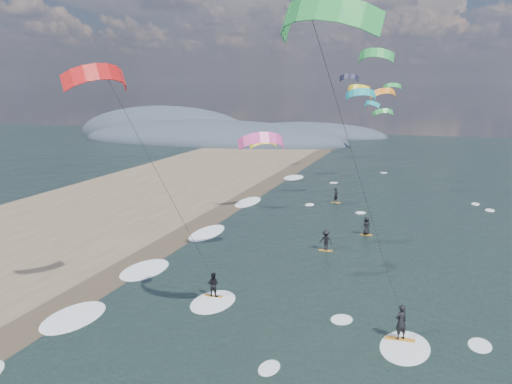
% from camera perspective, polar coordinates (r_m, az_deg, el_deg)
% --- Properties ---
extents(wet_sand_strip, '(3.00, 240.00, 0.00)m').
position_cam_1_polar(wet_sand_strip, '(40.05, -16.30, -9.47)').
color(wet_sand_strip, '#382D23').
rests_on(wet_sand_strip, ground).
extents(coastal_hills, '(80.00, 41.00, 15.00)m').
position_cam_1_polar(coastal_hills, '(140.40, -5.14, 5.42)').
color(coastal_hills, '#3D4756').
rests_on(coastal_hills, ground).
extents(kitesurfer_near_a, '(8.20, 9.24, 17.57)m').
position_cam_1_polar(kitesurfer_near_a, '(25.01, 7.33, 11.12)').
color(kitesurfer_near_a, orange).
rests_on(kitesurfer_near_a, ground).
extents(kitesurfer_near_b, '(6.69, 9.20, 15.16)m').
position_cam_1_polar(kitesurfer_near_b, '(32.44, -11.15, 3.77)').
color(kitesurfer_near_b, orange).
rests_on(kitesurfer_near_b, ground).
extents(far_kitesurfers, '(6.15, 19.72, 1.73)m').
position_cam_1_polar(far_kitesurfers, '(52.24, 8.44, -3.33)').
color(far_kitesurfers, orange).
rests_on(far_kitesurfers, ground).
extents(bg_kite_field, '(14.06, 76.26, 9.55)m').
position_cam_1_polar(bg_kite_field, '(77.85, 10.61, 9.34)').
color(bg_kite_field, yellow).
rests_on(bg_kite_field, ground).
extents(shoreline_surf, '(2.40, 79.40, 0.11)m').
position_cam_1_polar(shoreline_surf, '(43.24, -11.43, -7.70)').
color(shoreline_surf, white).
rests_on(shoreline_surf, ground).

